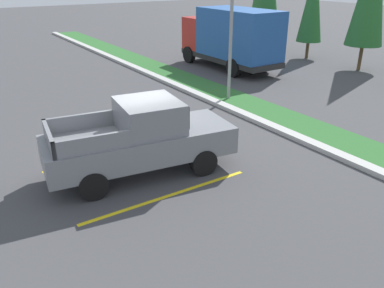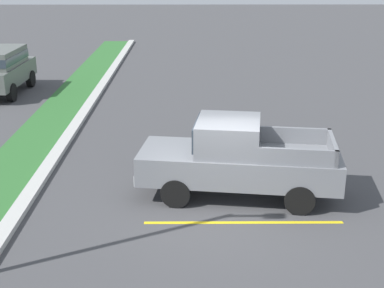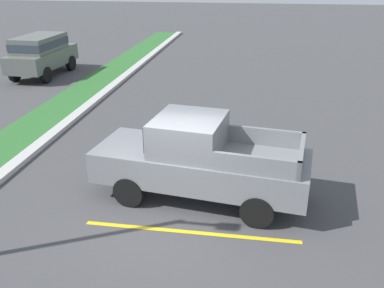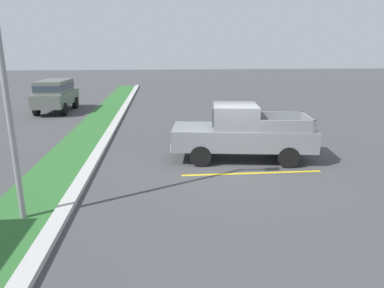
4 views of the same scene
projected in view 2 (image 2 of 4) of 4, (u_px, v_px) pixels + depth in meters
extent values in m
plane|color=#424244|center=(219.00, 212.00, 13.47)|extent=(120.00, 120.00, 0.00)
cube|color=yellow|center=(244.00, 222.00, 12.93)|extent=(0.12, 4.80, 0.01)
cube|color=yellow|center=(234.00, 173.00, 15.85)|extent=(0.12, 4.80, 0.01)
cube|color=#B2B2AD|center=(19.00, 210.00, 13.42)|extent=(56.00, 0.40, 0.15)
cylinder|color=black|center=(176.00, 193.00, 13.66)|extent=(0.38, 0.79, 0.76)
cylinder|color=black|center=(185.00, 168.00, 15.25)|extent=(0.38, 0.79, 0.76)
cylinder|color=black|center=(299.00, 199.00, 13.28)|extent=(0.38, 0.79, 0.76)
cylinder|color=black|center=(296.00, 173.00, 14.87)|extent=(0.38, 0.79, 0.76)
cube|color=slate|center=(239.00, 165.00, 14.10)|extent=(2.59, 5.41, 0.76)
cube|color=slate|center=(228.00, 136.00, 13.87)|extent=(1.96, 1.82, 0.84)
cube|color=#2D3842|center=(197.00, 133.00, 13.96)|extent=(1.61, 0.28, 0.63)
cube|color=slate|center=(298.00, 158.00, 12.93)|extent=(0.36, 1.90, 0.44)
cube|color=slate|center=(295.00, 135.00, 14.52)|extent=(0.36, 1.90, 0.44)
cube|color=slate|center=(332.00, 147.00, 13.61)|extent=(1.80, 0.34, 0.44)
cube|color=silver|center=(144.00, 169.00, 14.49)|extent=(1.81, 0.40, 0.28)
cylinder|color=black|center=(31.00, 79.00, 26.16)|extent=(0.81, 0.28, 0.80)
cylinder|color=black|center=(12.00, 93.00, 23.52)|extent=(0.81, 0.28, 0.80)
cube|color=#565B56|center=(2.00, 74.00, 24.68)|extent=(4.64, 1.94, 0.84)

